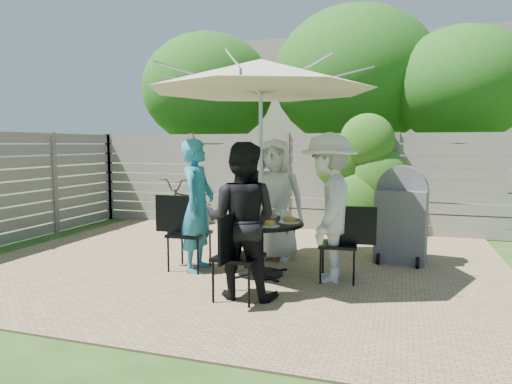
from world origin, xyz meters
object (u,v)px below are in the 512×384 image
(chair_left, at_px, (188,248))
(person_left, at_px, (198,206))
(chair_back, at_px, (277,237))
(chair_front, at_px, (238,275))
(plate_left, at_px, (233,218))
(plate_right, at_px, (289,221))
(syrup_jug, at_px, (257,214))
(bicycle, at_px, (189,202))
(umbrella, at_px, (261,76))
(glass_back, at_px, (258,212))
(person_back, at_px, (275,200))
(plate_front, at_px, (253,224))
(bbq_grill, at_px, (401,219))
(person_right, at_px, (328,208))
(glass_right, at_px, (283,215))
(glass_front, at_px, (264,219))
(chair_right, at_px, (339,259))
(person_front, at_px, (242,221))
(patio_table, at_px, (261,238))
(plate_back, at_px, (267,215))
(glass_left, at_px, (238,216))
(plate_extra, at_px, (269,224))
(coffee_cup, at_px, (272,214))

(chair_left, height_order, person_left, person_left)
(chair_back, distance_m, person_left, 1.39)
(chair_front, height_order, plate_left, chair_front)
(plate_right, bearing_deg, syrup_jug, 176.34)
(syrup_jug, bearing_deg, bicycle, 129.82)
(chair_left, xyz_separation_m, bicycle, (-1.38, 2.83, 0.21))
(umbrella, relative_size, person_left, 1.69)
(person_left, relative_size, glass_back, 12.17)
(plate_left, bearing_deg, person_back, 69.68)
(plate_front, relative_size, bbq_grill, 0.19)
(person_right, distance_m, glass_right, 0.59)
(plate_left, xyz_separation_m, bicycle, (-1.98, 2.80, -0.21))
(person_back, distance_m, plate_right, 0.92)
(glass_back, bearing_deg, glass_front, -64.87)
(umbrella, distance_m, glass_right, 1.72)
(person_left, xyz_separation_m, chair_right, (1.79, 0.10, -0.58))
(umbrella, xyz_separation_m, plate_left, (-0.36, -0.02, -1.74))
(bicycle, relative_size, bbq_grill, 1.42)
(glass_back, bearing_deg, person_left, -157.17)
(person_front, bearing_deg, syrup_jug, -86.10)
(chair_right, xyz_separation_m, plate_left, (-1.32, -0.07, 0.44))
(patio_table, bearing_deg, bbq_grill, 35.69)
(glass_right, bearing_deg, person_right, -7.29)
(plate_right, bearing_deg, glass_front, -131.37)
(chair_front, relative_size, syrup_jug, 5.96)
(plate_back, relative_size, glass_back, 1.86)
(glass_front, bearing_deg, umbrella, 115.13)
(chair_left, distance_m, plate_back, 1.11)
(person_back, bearing_deg, chair_front, -90.06)
(chair_back, height_order, glass_left, chair_back)
(plate_right, relative_size, syrup_jug, 1.62)
(plate_extra, bearing_deg, plate_front, -158.44)
(plate_extra, relative_size, coffee_cup, 2.00)
(plate_back, xyz_separation_m, plate_extra, (0.22, -0.65, 0.00))
(plate_left, relative_size, coffee_cup, 2.17)
(person_back, distance_m, glass_right, 0.78)
(plate_front, distance_m, coffee_cup, 0.59)
(plate_extra, height_order, glass_front, glass_front)
(glass_right, bearing_deg, plate_right, -43.13)
(bbq_grill, bearing_deg, plate_back, -146.83)
(plate_back, height_order, bbq_grill, bbq_grill)
(syrup_jug, relative_size, bicycle, 0.08)
(plate_left, bearing_deg, person_front, -63.43)
(chair_left, bearing_deg, plate_back, 21.95)
(plate_extra, height_order, coffee_cup, coffee_cup)
(chair_right, height_order, glass_right, chair_right)
(chair_back, height_order, glass_front, chair_back)
(person_left, xyz_separation_m, glass_left, (0.58, -0.07, -0.09))
(plate_right, bearing_deg, plate_left, -176.87)
(patio_table, height_order, umbrella, umbrella)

